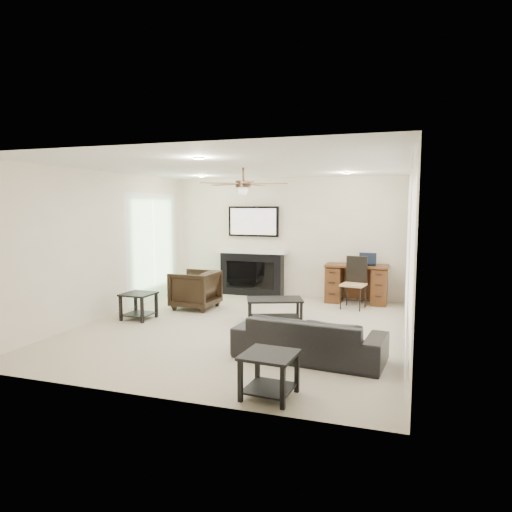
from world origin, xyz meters
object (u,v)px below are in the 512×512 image
at_px(sofa, 309,338).
at_px(coffee_table, 275,311).
at_px(fireplace_unit, 252,251).
at_px(armchair, 195,290).
at_px(desk, 356,284).

xyz_separation_m(sofa, coffee_table, (-0.90, 1.60, -0.07)).
bearing_deg(sofa, fireplace_unit, -55.79).
distance_m(armchair, desk, 3.17).
bearing_deg(sofa, desk, -87.69).
bearing_deg(sofa, coffee_table, -54.87).
height_order(fireplace_unit, desk, fireplace_unit).
relative_size(armchair, fireplace_unit, 0.41).
xyz_separation_m(sofa, fireplace_unit, (-2.01, 3.71, 0.68)).
bearing_deg(desk, fireplace_unit, 177.08).
xyz_separation_m(armchair, desk, (2.82, 1.44, 0.02)).
distance_m(sofa, coffee_table, 1.84).
relative_size(sofa, fireplace_unit, 0.97).
bearing_deg(fireplace_unit, armchair, -110.86).
bearing_deg(sofa, armchair, -33.81).
bearing_deg(coffee_table, sofa, -81.29).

